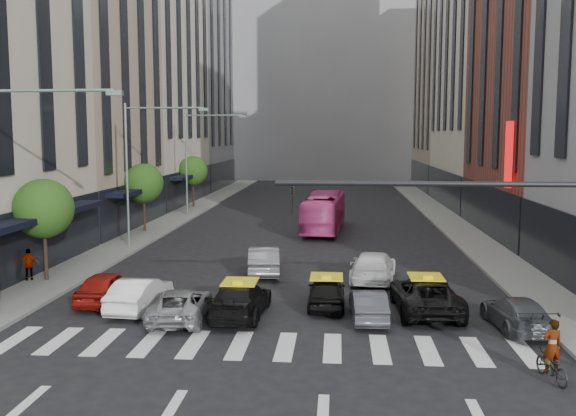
% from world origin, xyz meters
% --- Properties ---
extents(ground, '(160.00, 160.00, 0.00)m').
position_xyz_m(ground, '(0.00, 0.00, 0.00)').
color(ground, black).
rests_on(ground, ground).
extents(sidewalk_left, '(3.00, 96.00, 0.15)m').
position_xyz_m(sidewalk_left, '(-11.50, 30.00, 0.07)').
color(sidewalk_left, slate).
rests_on(sidewalk_left, ground).
extents(sidewalk_right, '(3.00, 96.00, 0.15)m').
position_xyz_m(sidewalk_right, '(11.50, 30.00, 0.07)').
color(sidewalk_right, slate).
rests_on(sidewalk_right, ground).
extents(building_left_b, '(8.00, 16.00, 24.00)m').
position_xyz_m(building_left_b, '(-17.00, 28.00, 12.00)').
color(building_left_b, tan).
rests_on(building_left_b, ground).
extents(building_left_c, '(8.00, 20.00, 36.00)m').
position_xyz_m(building_left_c, '(-17.00, 46.00, 18.00)').
color(building_left_c, beige).
rests_on(building_left_c, ground).
extents(building_left_d, '(8.00, 18.00, 30.00)m').
position_xyz_m(building_left_d, '(-17.00, 65.00, 15.00)').
color(building_left_d, gray).
rests_on(building_left_d, ground).
extents(building_right_b, '(8.00, 18.00, 26.00)m').
position_xyz_m(building_right_b, '(17.00, 27.00, 13.00)').
color(building_right_b, brown).
rests_on(building_right_b, ground).
extents(building_right_c, '(8.00, 20.00, 40.00)m').
position_xyz_m(building_right_c, '(17.00, 46.00, 20.00)').
color(building_right_c, beige).
rests_on(building_right_c, ground).
extents(building_right_d, '(8.00, 18.00, 28.00)m').
position_xyz_m(building_right_d, '(17.00, 65.00, 14.00)').
color(building_right_d, tan).
rests_on(building_right_d, ground).
extents(building_far, '(30.00, 10.00, 36.00)m').
position_xyz_m(building_far, '(0.00, 85.00, 18.00)').
color(building_far, gray).
rests_on(building_far, ground).
extents(tree_near, '(2.88, 2.88, 4.95)m').
position_xyz_m(tree_near, '(-11.80, 10.00, 3.65)').
color(tree_near, black).
rests_on(tree_near, sidewalk_left).
extents(tree_mid, '(2.88, 2.88, 4.95)m').
position_xyz_m(tree_mid, '(-11.80, 26.00, 3.65)').
color(tree_mid, black).
rests_on(tree_mid, sidewalk_left).
extents(tree_far, '(2.88, 2.88, 4.95)m').
position_xyz_m(tree_far, '(-11.80, 42.00, 3.65)').
color(tree_far, black).
rests_on(tree_far, sidewalk_left).
extents(streetlamp_near, '(5.38, 0.25, 9.00)m').
position_xyz_m(streetlamp_near, '(-10.04, 4.00, 5.90)').
color(streetlamp_near, gray).
rests_on(streetlamp_near, sidewalk_left).
extents(streetlamp_mid, '(5.38, 0.25, 9.00)m').
position_xyz_m(streetlamp_mid, '(-10.04, 20.00, 5.90)').
color(streetlamp_mid, gray).
rests_on(streetlamp_mid, sidewalk_left).
extents(streetlamp_far, '(5.38, 0.25, 9.00)m').
position_xyz_m(streetlamp_far, '(-10.04, 36.00, 5.90)').
color(streetlamp_far, gray).
rests_on(streetlamp_far, sidewalk_left).
extents(traffic_signal, '(10.10, 0.20, 6.00)m').
position_xyz_m(traffic_signal, '(7.69, -1.00, 4.47)').
color(traffic_signal, black).
rests_on(traffic_signal, ground).
extents(liberty_sign, '(0.30, 0.70, 4.00)m').
position_xyz_m(liberty_sign, '(12.60, 20.00, 6.00)').
color(liberty_sign, red).
rests_on(liberty_sign, ground).
extents(car_red, '(1.69, 4.09, 1.39)m').
position_xyz_m(car_red, '(-7.55, 6.58, 0.69)').
color(car_red, maroon).
rests_on(car_red, ground).
extents(car_white_front, '(1.79, 4.28, 1.38)m').
position_xyz_m(car_white_front, '(-5.75, 5.57, 0.69)').
color(car_white_front, white).
rests_on(car_white_front, ground).
extents(car_silver, '(2.35, 4.59, 1.24)m').
position_xyz_m(car_silver, '(-3.75, 4.33, 0.62)').
color(car_silver, '#9A9B9F').
rests_on(car_silver, ground).
extents(taxi_left, '(2.20, 4.90, 1.40)m').
position_xyz_m(taxi_left, '(-1.49, 4.95, 0.70)').
color(taxi_left, black).
rests_on(taxi_left, ground).
extents(taxi_center, '(1.53, 3.80, 1.29)m').
position_xyz_m(taxi_center, '(1.90, 6.57, 0.65)').
color(taxi_center, black).
rests_on(taxi_center, ground).
extents(car_grey_mid, '(1.45, 3.75, 1.22)m').
position_xyz_m(car_grey_mid, '(3.56, 4.88, 0.61)').
color(car_grey_mid, '#3C3E43').
rests_on(car_grey_mid, ground).
extents(taxi_right, '(2.66, 5.39, 1.47)m').
position_xyz_m(taxi_right, '(5.92, 6.09, 0.73)').
color(taxi_right, black).
rests_on(taxi_right, ground).
extents(car_grey_curb, '(2.09, 4.35, 1.22)m').
position_xyz_m(car_grey_curb, '(9.00, 4.14, 0.61)').
color(car_grey_curb, '#414549').
rests_on(car_grey_curb, ground).
extents(car_row2_left, '(2.05, 4.61, 1.47)m').
position_xyz_m(car_row2_left, '(-1.45, 12.77, 0.74)').
color(car_row2_left, gray).
rests_on(car_row2_left, ground).
extents(car_row2_right, '(2.67, 5.28, 1.47)m').
position_xyz_m(car_row2_right, '(4.12, 11.63, 0.74)').
color(car_row2_right, white).
rests_on(car_row2_right, ground).
extents(bus, '(3.16, 10.43, 2.86)m').
position_xyz_m(bus, '(1.33, 27.84, 1.43)').
color(bus, '#DB408F').
rests_on(bus, ground).
extents(motorcycle, '(0.93, 1.81, 0.91)m').
position_xyz_m(motorcycle, '(8.63, -0.95, 0.45)').
color(motorcycle, black).
rests_on(motorcycle, ground).
extents(rider, '(0.65, 0.50, 1.61)m').
position_xyz_m(rider, '(8.63, -0.95, 1.72)').
color(rider, gray).
rests_on(rider, motorcycle).
extents(pedestrian_far, '(0.98, 0.76, 1.55)m').
position_xyz_m(pedestrian_far, '(-12.60, 9.88, 0.92)').
color(pedestrian_far, gray).
rests_on(pedestrian_far, sidewalk_left).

